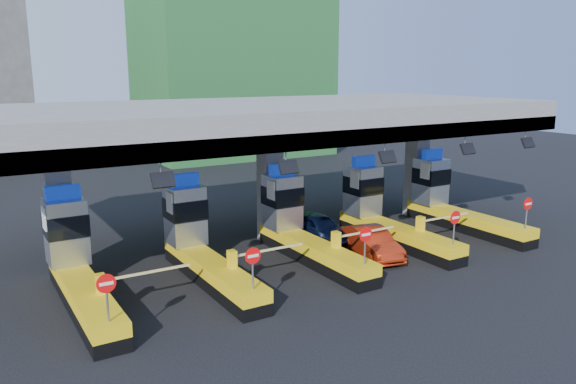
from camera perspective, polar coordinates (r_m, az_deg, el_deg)
ground at (r=26.51m, az=1.42°, el=-6.56°), size 120.00×120.00×0.00m
toll_canopy at (r=27.67m, az=-1.75°, el=7.23°), size 28.00×12.09×7.00m
toll_lane_far_left at (r=22.83m, az=-20.77°, el=-6.82°), size 4.43×8.00×4.16m
toll_lane_left at (r=24.13m, az=-9.01°, el=-5.14°), size 4.43×8.00×4.16m
toll_lane_center at (r=26.33m, az=1.11°, el=-3.51°), size 4.43×8.00×4.16m
toll_lane_right at (r=29.22m, az=9.43°, el=-2.09°), size 4.43×8.00×4.16m
toll_lane_far_right at (r=32.63m, az=16.11°, el=-0.91°), size 4.43×8.00×4.16m
bg_building_scaffold at (r=59.21m, az=-5.79°, el=17.45°), size 18.00×12.00×28.00m
van at (r=28.61m, az=2.93°, el=-3.62°), size 2.58×4.59×1.47m
red_car at (r=26.60m, az=8.50°, el=-5.09°), size 2.32×4.35×1.36m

